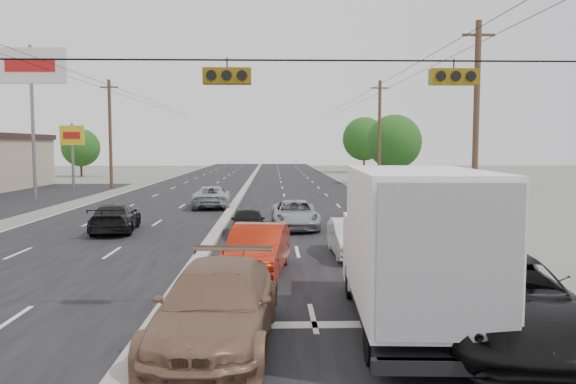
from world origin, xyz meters
name	(u,v)px	position (x,y,z in m)	size (l,w,h in m)	color
ground	(163,320)	(0.00, 0.00, 0.00)	(200.00, 200.00, 0.00)	#606356
road_surface	(240,198)	(0.00, 30.00, 0.00)	(20.00, 160.00, 0.02)	black
center_median	(240,196)	(0.00, 30.00, 0.10)	(0.50, 160.00, 0.20)	gray
utility_pole_left_c	(110,133)	(-12.50, 40.00, 5.11)	(1.60, 0.30, 10.00)	#422D1E
utility_pole_right_b	(476,122)	(12.50, 15.00, 5.11)	(1.60, 0.30, 10.00)	#422D1E
utility_pole_right_c	(379,133)	(12.50, 40.00, 5.11)	(1.60, 0.30, 10.00)	#422D1E
traffic_signals	(223,74)	(1.40, 0.00, 5.49)	(25.00, 0.30, 0.54)	black
pole_sign_billboard	(31,76)	(-14.50, 28.00, 8.87)	(5.00, 0.25, 11.00)	slate
pole_sign_far	(72,141)	(-16.00, 40.00, 4.41)	(2.20, 0.25, 6.00)	slate
tree_left_far	(81,148)	(-22.00, 60.00, 3.72)	(4.80, 4.80, 6.12)	#382619
tree_right_mid	(394,142)	(15.00, 45.00, 4.34)	(5.60, 5.60, 7.14)	#382619
tree_right_far	(364,139)	(16.00, 70.00, 4.96)	(6.40, 6.40, 8.16)	#382619
box_truck	(410,247)	(5.43, -0.73, 1.77)	(2.73, 6.93, 3.46)	black
tan_sedan	(217,307)	(1.40, -1.72, 0.79)	(2.20, 5.42, 1.57)	brown
red_sedan	(258,250)	(2.02, 4.48, 0.75)	(1.58, 4.53, 1.49)	#9F1C09
black_suv	(498,300)	(7.00, -1.60, 0.86)	(2.87, 6.22, 1.73)	black
queue_car_a	(248,222)	(1.40, 11.95, 0.62)	(1.46, 3.62, 1.23)	black
queue_car_b	(352,238)	(5.30, 7.22, 0.65)	(1.37, 3.94, 1.30)	silver
queue_car_c	(295,215)	(3.55, 14.04, 0.66)	(2.17, 4.71, 1.31)	#919498
queue_car_e	(369,214)	(7.00, 13.40, 0.75)	(1.76, 4.38, 1.49)	maroon
oncoming_near	(115,218)	(-4.67, 13.07, 0.66)	(1.85, 4.54, 1.32)	black
oncoming_far	(212,197)	(-1.40, 23.21, 0.69)	(2.30, 4.98, 1.38)	#999CA0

